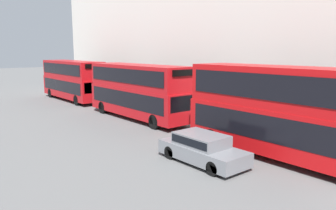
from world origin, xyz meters
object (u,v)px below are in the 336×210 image
object	(u,v)px
bus_second_in_queue	(138,89)
bus_third_in_queue	(72,79)
car_hatchback	(202,148)
bus_leading	(286,109)

from	to	relation	value
bus_second_in_queue	bus_third_in_queue	size ratio (longest dim) A/B	1.02
bus_second_in_queue	car_hatchback	bearing A→B (deg)	-108.32
bus_third_in_queue	bus_leading	bearing A→B (deg)	-90.00
bus_second_in_queue	bus_third_in_queue	bearing A→B (deg)	90.00
bus_third_in_queue	car_hatchback	xyz separation A→B (m)	(-3.40, -22.42, -1.54)
bus_leading	bus_second_in_queue	size ratio (longest dim) A/B	1.01
bus_third_in_queue	car_hatchback	bearing A→B (deg)	-98.62
bus_leading	bus_second_in_queue	bearing A→B (deg)	90.00
bus_third_in_queue	bus_second_in_queue	bearing A→B (deg)	-90.00
bus_leading	car_hatchback	world-z (taller)	bus_leading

